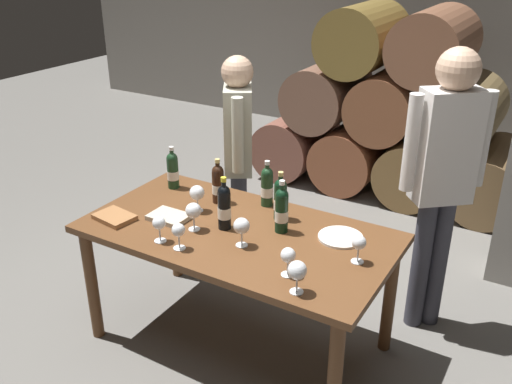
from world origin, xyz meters
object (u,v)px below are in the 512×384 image
at_px(sommelier_presenting, 443,169).
at_px(taster_seated_left, 238,148).
at_px(wine_glass_2, 297,271).
at_px(wine_glass_3, 178,231).
at_px(wine_glass_7, 159,224).
at_px(wine_bottle_1, 173,170).
at_px(wine_glass_6, 359,244).
at_px(wine_glass_0, 197,193).
at_px(wine_bottle_0, 224,207).
at_px(tasting_notebook, 169,217).
at_px(wine_glass_1, 288,256).
at_px(dining_table, 238,244).
at_px(wine_bottle_2, 282,210).
at_px(leather_ledger, 115,217).
at_px(wine_glass_5, 242,227).
at_px(wine_bottle_5, 280,199).
at_px(wine_bottle_3, 218,183).
at_px(wine_glass_4, 193,211).
at_px(serving_plate, 341,237).
at_px(wine_bottle_4, 267,186).

height_order(sommelier_presenting, taster_seated_left, sommelier_presenting).
xyz_separation_m(wine_glass_2, wine_glass_3, (-0.69, 0.04, -0.01)).
bearing_deg(wine_glass_7, wine_bottle_1, 122.49).
xyz_separation_m(wine_bottle_1, wine_glass_6, (1.34, -0.24, -0.02)).
height_order(wine_glass_0, taster_seated_left, taster_seated_left).
height_order(wine_bottle_0, tasting_notebook, wine_bottle_0).
distance_m(wine_glass_1, wine_glass_6, 0.37).
bearing_deg(dining_table, tasting_notebook, -167.37).
xyz_separation_m(dining_table, taster_seated_left, (-0.45, 0.72, 0.25)).
distance_m(wine_glass_2, taster_seated_left, 1.47).
bearing_deg(tasting_notebook, wine_bottle_2, 18.15).
distance_m(wine_glass_6, leather_ledger, 1.38).
relative_size(wine_glass_2, wine_glass_3, 1.12).
distance_m(wine_glass_0, wine_glass_5, 0.48).
relative_size(wine_bottle_5, leather_ledger, 1.30).
xyz_separation_m(dining_table, wine_bottle_1, (-0.65, 0.27, 0.21)).
xyz_separation_m(wine_glass_0, wine_glass_5, (0.43, -0.21, -0.00)).
relative_size(wine_bottle_0, wine_glass_6, 2.06).
distance_m(wine_bottle_3, wine_glass_2, 1.03).
bearing_deg(wine_bottle_1, wine_glass_4, -40.83).
distance_m(wine_glass_0, wine_glass_2, 0.97).
distance_m(wine_bottle_5, wine_glass_6, 0.59).
height_order(wine_bottle_1, wine_glass_7, wine_bottle_1).
distance_m(wine_bottle_3, wine_glass_1, 0.89).
xyz_separation_m(wine_glass_5, leather_ledger, (-0.78, -0.12, -0.10)).
distance_m(wine_glass_1, leather_ledger, 1.11).
bearing_deg(serving_plate, wine_glass_1, -99.64).
distance_m(wine_bottle_2, wine_glass_2, 0.58).
distance_m(wine_glass_6, taster_seated_left, 1.33).
bearing_deg(wine_bottle_1, wine_glass_1, -25.54).
relative_size(wine_bottle_3, wine_glass_7, 1.91).
distance_m(wine_bottle_4, leather_ledger, 0.89).
distance_m(wine_bottle_5, sommelier_presenting, 0.92).
relative_size(wine_glass_3, sommelier_presenting, 0.08).
height_order(wine_bottle_4, wine_glass_5, wine_bottle_4).
xyz_separation_m(wine_bottle_1, wine_bottle_3, (0.36, -0.03, 0.00)).
height_order(wine_bottle_3, wine_glass_2, wine_bottle_3).
distance_m(wine_bottle_0, wine_glass_7, 0.36).
bearing_deg(sommelier_presenting, wine_glass_7, -137.79).
height_order(wine_glass_6, tasting_notebook, wine_glass_6).
xyz_separation_m(tasting_notebook, serving_plate, (0.92, 0.29, -0.01)).
height_order(wine_bottle_0, wine_glass_3, wine_bottle_0).
xyz_separation_m(wine_glass_0, tasting_notebook, (-0.08, -0.17, -0.10)).
xyz_separation_m(wine_bottle_3, wine_bottle_5, (0.42, -0.00, 0.00)).
xyz_separation_m(wine_bottle_3, wine_glass_5, (0.40, -0.37, -0.01)).
relative_size(wine_glass_3, wine_glass_5, 0.91).
height_order(dining_table, tasting_notebook, tasting_notebook).
bearing_deg(wine_bottle_5, wine_glass_0, -160.68).
xyz_separation_m(dining_table, wine_glass_1, (0.44, -0.25, 0.20)).
bearing_deg(leather_ledger, wine_bottle_5, 39.65).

